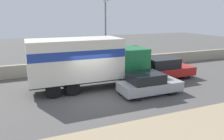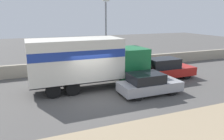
{
  "view_description": "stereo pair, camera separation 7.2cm",
  "coord_description": "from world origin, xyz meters",
  "px_view_note": "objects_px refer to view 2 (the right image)",
  "views": [
    {
      "loc": [
        -3.78,
        -11.63,
        4.78
      ],
      "look_at": [
        1.32,
        0.74,
        1.45
      ],
      "focal_mm": 35.0,
      "sensor_mm": 36.0,
      "label": 1
    },
    {
      "loc": [
        -3.71,
        -11.65,
        4.78
      ],
      "look_at": [
        1.32,
        0.74,
        1.45
      ],
      "focal_mm": 35.0,
      "sensor_mm": 36.0,
      "label": 2
    }
  ],
  "objects_px": {
    "box_truck": "(86,60)",
    "car_hatchback": "(149,84)",
    "street_lamp": "(106,30)",
    "car_sedan_second": "(165,69)"
  },
  "relations": [
    {
      "from": "car_sedan_second",
      "to": "car_hatchback",
      "type": "bearing_deg",
      "value": -140.45
    },
    {
      "from": "street_lamp",
      "to": "car_hatchback",
      "type": "height_order",
      "value": "street_lamp"
    },
    {
      "from": "street_lamp",
      "to": "car_sedan_second",
      "type": "bearing_deg",
      "value": -51.24
    },
    {
      "from": "street_lamp",
      "to": "box_truck",
      "type": "bearing_deg",
      "value": -125.96
    },
    {
      "from": "street_lamp",
      "to": "box_truck",
      "type": "height_order",
      "value": "street_lamp"
    },
    {
      "from": "box_truck",
      "to": "car_hatchback",
      "type": "bearing_deg",
      "value": -37.97
    },
    {
      "from": "street_lamp",
      "to": "car_hatchback",
      "type": "relative_size",
      "value": 1.58
    },
    {
      "from": "street_lamp",
      "to": "car_hatchback",
      "type": "bearing_deg",
      "value": -87.04
    },
    {
      "from": "car_hatchback",
      "to": "car_sedan_second",
      "type": "xyz_separation_m",
      "value": [
        2.98,
        2.46,
        0.13
      ]
    },
    {
      "from": "box_truck",
      "to": "car_sedan_second",
      "type": "height_order",
      "value": "box_truck"
    }
  ]
}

